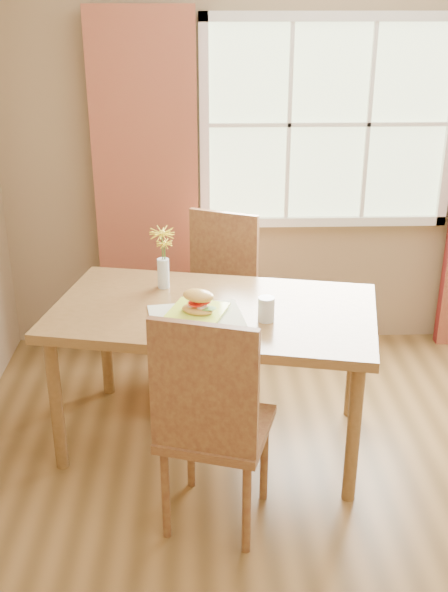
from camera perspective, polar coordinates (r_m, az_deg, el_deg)
room at (r=2.79m, az=14.96°, el=4.25°), size 4.24×3.84×2.74m
window at (r=4.52m, az=8.60°, el=13.82°), size 1.62×0.06×1.32m
curtain_left at (r=4.46m, az=-6.37°, el=8.54°), size 0.65×0.08×2.20m
dining_table at (r=3.53m, az=-0.86°, el=-2.17°), size 1.77×1.22×0.79m
chair_near at (r=2.96m, az=-1.12°, el=-10.08°), size 0.56×0.56×1.08m
chair_far at (r=4.22m, az=-0.52°, el=0.36°), size 0.58×0.58×1.06m
placemat at (r=3.40m, az=-2.33°, el=-1.66°), size 0.49×0.39×0.01m
plate at (r=3.41m, az=-2.21°, el=-1.40°), size 0.33×0.33×0.01m
croissant_sandwich at (r=3.36m, az=-2.14°, el=-0.52°), size 0.20×0.17×0.12m
water_glass at (r=3.34m, az=3.50°, el=-1.13°), size 0.08×0.08×0.12m
flower_vase at (r=3.68m, az=-5.05°, el=3.57°), size 0.13×0.13×0.33m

